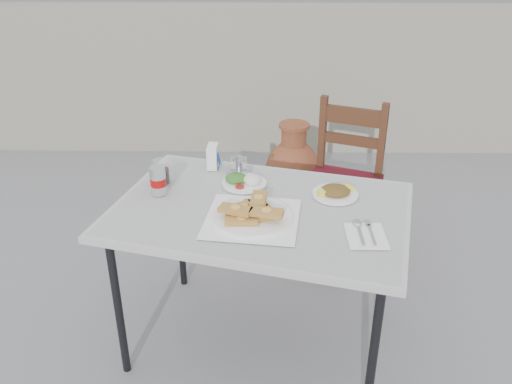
{
  "coord_description": "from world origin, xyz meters",
  "views": [
    {
      "loc": [
        -0.09,
        -1.96,
        1.84
      ],
      "look_at": [
        -0.12,
        0.09,
        0.79
      ],
      "focal_mm": 38.0,
      "sensor_mm": 36.0,
      "label": 1
    }
  ],
  "objects_px": {
    "salad_chopped_plate": "(335,192)",
    "soda_can": "(158,181)",
    "cola_glass": "(161,173)",
    "terracotta_urn": "(293,175)",
    "napkin_holder": "(213,156)",
    "cafe_table": "(260,218)",
    "salad_rice_plate": "(244,181)",
    "chair": "(343,181)",
    "pide_plate": "(252,211)",
    "condiment_caddy": "(239,166)"
  },
  "relations": [
    {
      "from": "cafe_table",
      "to": "pide_plate",
      "type": "bearing_deg",
      "value": -108.18
    },
    {
      "from": "pide_plate",
      "to": "napkin_holder",
      "type": "bearing_deg",
      "value": 111.96
    },
    {
      "from": "salad_rice_plate",
      "to": "cola_glass",
      "type": "bearing_deg",
      "value": 177.3
    },
    {
      "from": "salad_rice_plate",
      "to": "condiment_caddy",
      "type": "xyz_separation_m",
      "value": [
        -0.03,
        0.14,
        0.01
      ]
    },
    {
      "from": "cafe_table",
      "to": "pide_plate",
      "type": "distance_m",
      "value": 0.14
    },
    {
      "from": "condiment_caddy",
      "to": "soda_can",
      "type": "bearing_deg",
      "value": -144.99
    },
    {
      "from": "soda_can",
      "to": "napkin_holder",
      "type": "height_order",
      "value": "soda_can"
    },
    {
      "from": "cafe_table",
      "to": "soda_can",
      "type": "xyz_separation_m",
      "value": [
        -0.45,
        0.12,
        0.12
      ]
    },
    {
      "from": "salad_rice_plate",
      "to": "cola_glass",
      "type": "relative_size",
      "value": 1.87
    },
    {
      "from": "cafe_table",
      "to": "cola_glass",
      "type": "distance_m",
      "value": 0.52
    },
    {
      "from": "salad_rice_plate",
      "to": "salad_chopped_plate",
      "type": "xyz_separation_m",
      "value": [
        0.4,
        -0.1,
        -0.0
      ]
    },
    {
      "from": "cafe_table",
      "to": "condiment_caddy",
      "type": "height_order",
      "value": "condiment_caddy"
    },
    {
      "from": "condiment_caddy",
      "to": "pide_plate",
      "type": "bearing_deg",
      "value": -80.92
    },
    {
      "from": "soda_can",
      "to": "napkin_holder",
      "type": "bearing_deg",
      "value": 52.79
    },
    {
      "from": "pide_plate",
      "to": "soda_can",
      "type": "xyz_separation_m",
      "value": [
        -0.41,
        0.22,
        0.03
      ]
    },
    {
      "from": "pide_plate",
      "to": "napkin_holder",
      "type": "distance_m",
      "value": 0.54
    },
    {
      "from": "pide_plate",
      "to": "salad_chopped_plate",
      "type": "xyz_separation_m",
      "value": [
        0.36,
        0.21,
        -0.02
      ]
    },
    {
      "from": "cafe_table",
      "to": "soda_can",
      "type": "height_order",
      "value": "soda_can"
    },
    {
      "from": "cafe_table",
      "to": "napkin_holder",
      "type": "height_order",
      "value": "napkin_holder"
    },
    {
      "from": "salad_rice_plate",
      "to": "terracotta_urn",
      "type": "xyz_separation_m",
      "value": [
        0.28,
        1.02,
        -0.46
      ]
    },
    {
      "from": "salad_chopped_plate",
      "to": "terracotta_urn",
      "type": "relative_size",
      "value": 0.3
    },
    {
      "from": "salad_chopped_plate",
      "to": "napkin_holder",
      "type": "distance_m",
      "value": 0.63
    },
    {
      "from": "cafe_table",
      "to": "condiment_caddy",
      "type": "bearing_deg",
      "value": 106.53
    },
    {
      "from": "salad_rice_plate",
      "to": "terracotta_urn",
      "type": "distance_m",
      "value": 1.15
    },
    {
      "from": "salad_chopped_plate",
      "to": "cola_glass",
      "type": "xyz_separation_m",
      "value": [
        -0.78,
        0.12,
        0.03
      ]
    },
    {
      "from": "napkin_holder",
      "to": "chair",
      "type": "xyz_separation_m",
      "value": [
        0.7,
        0.4,
        -0.33
      ]
    },
    {
      "from": "soda_can",
      "to": "chair",
      "type": "xyz_separation_m",
      "value": [
        0.91,
        0.69,
        -0.33
      ]
    },
    {
      "from": "cola_glass",
      "to": "napkin_holder",
      "type": "relative_size",
      "value": 0.96
    },
    {
      "from": "cafe_table",
      "to": "terracotta_urn",
      "type": "xyz_separation_m",
      "value": [
        0.2,
        1.23,
        -0.38
      ]
    },
    {
      "from": "pide_plate",
      "to": "salad_chopped_plate",
      "type": "height_order",
      "value": "pide_plate"
    },
    {
      "from": "soda_can",
      "to": "cola_glass",
      "type": "height_order",
      "value": "soda_can"
    },
    {
      "from": "chair",
      "to": "soda_can",
      "type": "bearing_deg",
      "value": -121.3
    },
    {
      "from": "salad_rice_plate",
      "to": "cola_glass",
      "type": "xyz_separation_m",
      "value": [
        -0.38,
        0.02,
        0.03
      ]
    },
    {
      "from": "cola_glass",
      "to": "terracotta_urn",
      "type": "relative_size",
      "value": 0.16
    },
    {
      "from": "soda_can",
      "to": "chair",
      "type": "bearing_deg",
      "value": 36.9
    },
    {
      "from": "cola_glass",
      "to": "chair",
      "type": "bearing_deg",
      "value": 31.91
    },
    {
      "from": "napkin_holder",
      "to": "terracotta_urn",
      "type": "relative_size",
      "value": 0.17
    },
    {
      "from": "salad_rice_plate",
      "to": "terracotta_urn",
      "type": "height_order",
      "value": "salad_rice_plate"
    },
    {
      "from": "salad_chopped_plate",
      "to": "soda_can",
      "type": "bearing_deg",
      "value": 179.56
    },
    {
      "from": "napkin_holder",
      "to": "chair",
      "type": "height_order",
      "value": "chair"
    },
    {
      "from": "cola_glass",
      "to": "terracotta_urn",
      "type": "bearing_deg",
      "value": 56.81
    },
    {
      "from": "salad_rice_plate",
      "to": "napkin_holder",
      "type": "bearing_deg",
      "value": 129.94
    },
    {
      "from": "chair",
      "to": "pide_plate",
      "type": "bearing_deg",
      "value": -97.19
    },
    {
      "from": "soda_can",
      "to": "chair",
      "type": "relative_size",
      "value": 0.14
    },
    {
      "from": "pide_plate",
      "to": "chair",
      "type": "relative_size",
      "value": 0.45
    },
    {
      "from": "soda_can",
      "to": "pide_plate",
      "type": "bearing_deg",
      "value": -27.49
    },
    {
      "from": "cafe_table",
      "to": "soda_can",
      "type": "relative_size",
      "value": 11.12
    },
    {
      "from": "salad_rice_plate",
      "to": "salad_chopped_plate",
      "type": "distance_m",
      "value": 0.42
    },
    {
      "from": "salad_rice_plate",
      "to": "cola_glass",
      "type": "height_order",
      "value": "cola_glass"
    },
    {
      "from": "cafe_table",
      "to": "salad_chopped_plate",
      "type": "distance_m",
      "value": 0.35
    }
  ]
}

